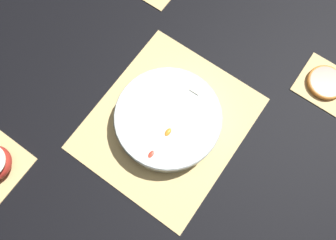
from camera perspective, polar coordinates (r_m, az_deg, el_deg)
ground_plane at (r=0.86m, az=0.00°, el=-0.56°), size 6.00×6.00×0.00m
bamboo_mat_center at (r=0.86m, az=0.00°, el=-0.50°), size 0.43×0.37×0.01m
coaster_mat_near_right at (r=1.00m, az=25.61°, el=5.73°), size 0.14×0.14×0.01m
fruit_salad_bowl at (r=0.83m, az=0.05°, el=0.23°), size 0.27×0.27×0.06m
grapefruit_slice at (r=0.99m, az=25.82°, el=5.93°), size 0.10×0.10×0.01m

